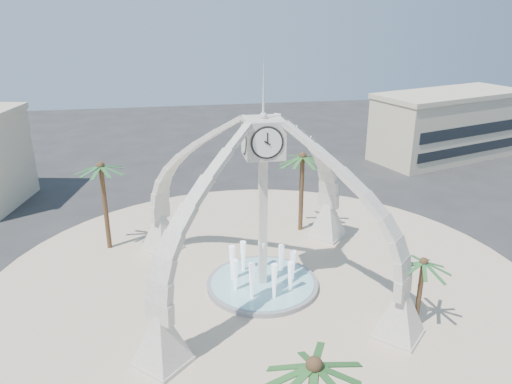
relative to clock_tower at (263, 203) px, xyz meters
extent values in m
plane|color=#282828|center=(0.00, 0.00, -6.49)|extent=(140.00, 140.00, 0.00)
cylinder|color=#C9AE95|center=(0.00, 0.00, -6.46)|extent=(40.00, 40.00, 0.06)
cube|color=silver|center=(0.00, 0.00, -1.59)|extent=(0.55, 0.55, 9.80)
cube|color=silver|center=(0.00, 0.00, 4.56)|extent=(2.50, 2.50, 2.50)
cone|color=silver|center=(0.00, 0.00, 7.81)|extent=(0.20, 0.20, 4.00)
cylinder|color=white|center=(0.00, -1.29, 4.56)|extent=(1.84, 0.04, 1.84)
pyramid|color=silver|center=(7.07, 7.07, -4.89)|extent=(3.80, 3.80, 3.20)
pyramid|color=silver|center=(-7.07, 7.07, -4.89)|extent=(3.80, 3.80, 3.20)
pyramid|color=silver|center=(-7.07, -7.07, -4.89)|extent=(3.80, 3.80, 3.20)
pyramid|color=silver|center=(7.07, -7.07, -4.89)|extent=(3.80, 3.80, 3.20)
cylinder|color=gray|center=(0.00, 0.00, -6.29)|extent=(8.00, 8.00, 0.40)
cylinder|color=#90D1D8|center=(0.00, 0.00, -6.07)|extent=(7.40, 7.40, 0.04)
cone|color=white|center=(0.00, 0.00, -4.47)|extent=(0.60, 0.60, 3.20)
cube|color=#BDB193|center=(30.00, 28.00, -2.49)|extent=(21.49, 13.79, 8.00)
cube|color=#BDB193|center=(30.00, 28.00, 1.81)|extent=(21.87, 14.17, 0.60)
cylinder|color=brown|center=(8.61, -6.35, -4.12)|extent=(0.31, 0.31, 4.74)
cylinder|color=brown|center=(-11.41, 8.28, -2.83)|extent=(0.39, 0.39, 7.32)
cylinder|color=brown|center=(5.17, 8.91, -2.95)|extent=(0.41, 0.41, 7.08)
camera|label=1|loc=(-5.96, -30.63, 12.60)|focal=35.00mm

